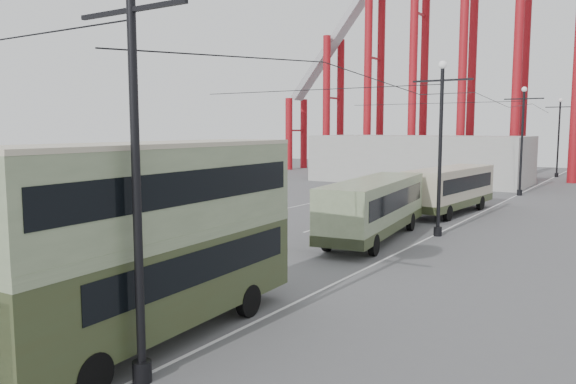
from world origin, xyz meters
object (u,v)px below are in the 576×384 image
Objects in this scene: single_decker_cream at (451,188)px; lamp_post_near at (132,31)px; double_decker_bus at (154,231)px; single_decker_green at (374,206)px; pedestrian at (189,255)px.

lamp_post_near is at bearing -81.69° from single_decker_cream.
double_decker_bus is 0.90× the size of single_decker_green.
single_decker_cream is at bearing 87.28° from double_decker_bus.
single_decker_green reaches higher than single_decker_cream.
single_decker_green is (-0.85, 16.20, -1.27)m from double_decker_bus.
double_decker_bus reaches higher than single_decker_green.
pedestrian is (-3.31, -22.28, -0.84)m from single_decker_cream.
single_decker_cream is at bearing 79.72° from single_decker_green.
single_decker_cream is (0.58, 11.19, -0.01)m from single_decker_green.
double_decker_bus is 5.51× the size of pedestrian.
single_decker_cream reaches higher than pedestrian.
double_decker_bus is at bearing 123.95° from pedestrian.
single_decker_green is at bearing -104.90° from pedestrian.
lamp_post_near is 5.82× the size of pedestrian.
pedestrian is at bearing -111.14° from single_decker_green.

